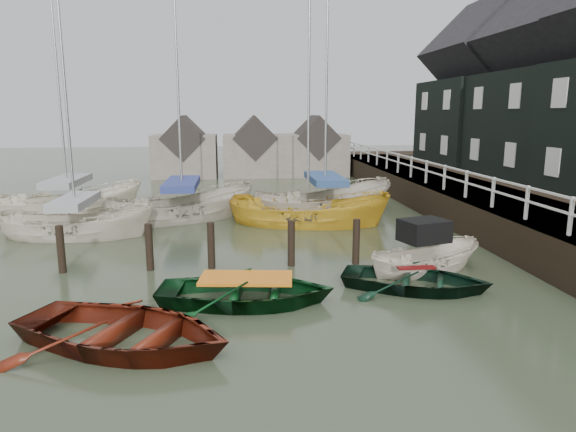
{
  "coord_description": "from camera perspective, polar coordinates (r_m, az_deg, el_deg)",
  "views": [
    {
      "loc": [
        -0.45,
        -11.92,
        4.58
      ],
      "look_at": [
        1.18,
        3.72,
        1.4
      ],
      "focal_mm": 32.0,
      "sensor_mm": 36.0,
      "label": 1
    }
  ],
  "objects": [
    {
      "name": "far_sheds",
      "position": [
        38.04,
        -4.01,
        7.3
      ],
      "size": [
        14.0,
        4.08,
        4.39
      ],
      "color": "#665B51",
      "rests_on": "ground"
    },
    {
      "name": "rowboat_red",
      "position": [
        11.05,
        -17.68,
        -13.64
      ],
      "size": [
        5.54,
        4.9,
        0.95
      ],
      "primitive_type": "imported",
      "rotation": [
        0.0,
        0.0,
        1.14
      ],
      "color": "#55190C",
      "rests_on": "ground"
    },
    {
      "name": "rowboat_green",
      "position": [
        12.77,
        -4.62,
        -9.62
      ],
      "size": [
        4.61,
        3.54,
        0.89
      ],
      "primitive_type": "imported",
      "rotation": [
        0.0,
        0.0,
        1.46
      ],
      "color": "black",
      "rests_on": "ground"
    },
    {
      "name": "sailboat_c",
      "position": [
        21.43,
        2.21,
        -0.89
      ],
      "size": [
        7.13,
        4.11,
        11.32
      ],
      "rotation": [
        0.0,
        0.0,
        1.32
      ],
      "color": "gold",
      "rests_on": "ground"
    },
    {
      "name": "sailboat_a",
      "position": [
        20.87,
        -22.37,
        -1.93
      ],
      "size": [
        5.89,
        2.57,
        11.72
      ],
      "rotation": [
        0.0,
        0.0,
        1.5
      ],
      "color": "beige",
      "rests_on": "ground"
    },
    {
      "name": "mooring_pilings",
      "position": [
        15.48,
        -8.2,
        -3.97
      ],
      "size": [
        13.72,
        0.22,
        1.8
      ],
      "color": "black",
      "rests_on": "ground"
    },
    {
      "name": "motorboat",
      "position": [
        15.64,
        14.93,
        -5.53
      ],
      "size": [
        3.96,
        2.47,
        2.23
      ],
      "rotation": [
        0.0,
        0.0,
        1.88
      ],
      "color": "beige",
      "rests_on": "ground"
    },
    {
      "name": "ground",
      "position": [
        12.78,
        -3.57,
        -9.6
      ],
      "size": [
        120.0,
        120.0,
        0.0
      ],
      "primitive_type": "plane",
      "color": "#2D3522",
      "rests_on": "ground"
    },
    {
      "name": "sailboat_d",
      "position": [
        23.72,
        4.1,
        0.42
      ],
      "size": [
        7.56,
        4.89,
        12.95
      ],
      "rotation": [
        0.0,
        0.0,
        1.91
      ],
      "color": "beige",
      "rests_on": "ground"
    },
    {
      "name": "rowboat_dkgreen",
      "position": [
        14.08,
        13.95,
        -7.89
      ],
      "size": [
        4.59,
        4.0,
        0.79
      ],
      "primitive_type": "imported",
      "rotation": [
        0.0,
        0.0,
        1.18
      ],
      "color": "black",
      "rests_on": "ground"
    },
    {
      "name": "sailboat_b",
      "position": [
        22.9,
        -11.57,
        -0.19
      ],
      "size": [
        7.2,
        5.15,
        10.67
      ],
      "rotation": [
        0.0,
        0.0,
        2.01
      ],
      "color": "#BDB4A1",
      "rests_on": "ground"
    },
    {
      "name": "pier",
      "position": [
        24.37,
        18.2,
        1.72
      ],
      "size": [
        3.04,
        32.0,
        2.7
      ],
      "color": "black",
      "rests_on": "ground"
    },
    {
      "name": "sailboat_e",
      "position": [
        25.52,
        -23.12,
        0.3
      ],
      "size": [
        7.08,
        4.94,
        10.67
      ],
      "rotation": [
        0.0,
        0.0,
        1.98
      ],
      "color": "silver",
      "rests_on": "ground"
    },
    {
      "name": "land_strip",
      "position": [
        27.2,
        28.79,
        0.31
      ],
      "size": [
        14.0,
        38.0,
        1.5
      ],
      "primitive_type": "cube",
      "color": "black",
      "rests_on": "ground"
    }
  ]
}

